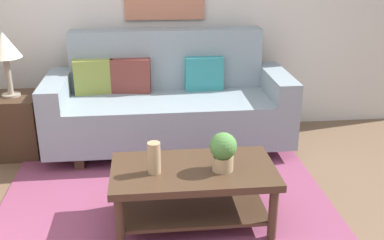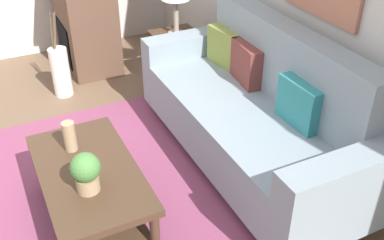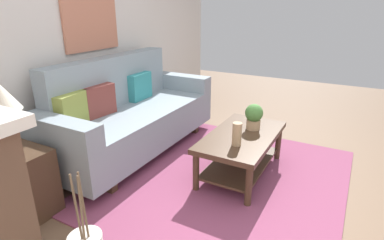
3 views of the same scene
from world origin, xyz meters
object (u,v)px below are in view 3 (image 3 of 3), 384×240
object	(u,v)px
throw_pillow_olive	(73,110)
tabletop_vase	(237,134)
side_table	(19,186)
potted_plant_tabletop	(254,116)
throw_pillow_teal	(140,86)
throw_pillow_maroon	(99,101)
coffee_table	(242,145)
framed_painting	(91,19)
couch	(131,115)

from	to	relation	value
throw_pillow_olive	tabletop_vase	distance (m)	1.56
throw_pillow_olive	side_table	size ratio (longest dim) A/B	0.64
tabletop_vase	potted_plant_tabletop	world-z (taller)	potted_plant_tabletop
throw_pillow_olive	potted_plant_tabletop	size ratio (longest dim) A/B	1.37
throw_pillow_teal	tabletop_vase	world-z (taller)	throw_pillow_teal
potted_plant_tabletop	side_table	world-z (taller)	potted_plant_tabletop
side_table	throw_pillow_maroon	bearing A→B (deg)	7.19
tabletop_vase	throw_pillow_olive	bearing A→B (deg)	109.29
coffee_table	throw_pillow_teal	bearing A→B (deg)	79.96
throw_pillow_olive	throw_pillow_maroon	bearing A→B (deg)	0.00
throw_pillow_olive	throw_pillow_maroon	world-z (taller)	same
throw_pillow_maroon	potted_plant_tabletop	distance (m)	1.61
side_table	framed_painting	size ratio (longest dim) A/B	0.73
coffee_table	framed_painting	distance (m)	2.12
throw_pillow_olive	coffee_table	distance (m)	1.67
potted_plant_tabletop	framed_painting	size ratio (longest dim) A/B	0.34
tabletop_vase	potted_plant_tabletop	xyz separation A→B (m)	(0.45, -0.01, 0.03)
couch	potted_plant_tabletop	bearing A→B (deg)	-78.35
throw_pillow_olive	tabletop_vase	xyz separation A→B (m)	(0.51, -1.47, -0.14)
throw_pillow_teal	side_table	distance (m)	1.79
throw_pillow_maroon	throw_pillow_olive	bearing A→B (deg)	180.00
couch	throw_pillow_maroon	xyz separation A→B (m)	(-0.34, 0.13, 0.25)
potted_plant_tabletop	throw_pillow_maroon	bearing A→B (deg)	112.81
side_table	tabletop_vase	bearing A→B (deg)	-47.36
tabletop_vase	framed_painting	distance (m)	2.05
side_table	framed_painting	bearing A→B (deg)	18.71
throw_pillow_teal	throw_pillow_olive	bearing A→B (deg)	180.00
coffee_table	side_table	xyz separation A→B (m)	(-1.49, 1.30, -0.03)
potted_plant_tabletop	side_table	distance (m)	2.17
couch	throw_pillow_maroon	world-z (taller)	couch
throw_pillow_maroon	coffee_table	size ratio (longest dim) A/B	0.33
throw_pillow_teal	potted_plant_tabletop	xyz separation A→B (m)	(-0.06, -1.48, -0.11)
tabletop_vase	side_table	size ratio (longest dim) A/B	0.38
throw_pillow_maroon	framed_painting	bearing A→B (deg)	44.87
throw_pillow_maroon	potted_plant_tabletop	xyz separation A→B (m)	(0.62, -1.48, -0.11)
couch	side_table	distance (m)	1.41
tabletop_vase	potted_plant_tabletop	size ratio (longest dim) A/B	0.81
couch	framed_painting	xyz separation A→B (m)	(0.00, 0.47, 1.04)
couch	throw_pillow_teal	world-z (taller)	couch
throw_pillow_teal	side_table	world-z (taller)	throw_pillow_teal
couch	throw_pillow_teal	size ratio (longest dim) A/B	6.12
couch	coffee_table	xyz separation A→B (m)	(0.09, -1.31, -0.12)
throw_pillow_teal	framed_painting	distance (m)	0.93
throw_pillow_maroon	tabletop_vase	xyz separation A→B (m)	(0.17, -1.47, -0.14)
throw_pillow_maroon	framed_painting	size ratio (longest dim) A/B	0.47
throw_pillow_teal	side_table	bearing A→B (deg)	-175.62
potted_plant_tabletop	framed_painting	bearing A→B (deg)	98.71
coffee_table	potted_plant_tabletop	bearing A→B (deg)	-13.43
throw_pillow_maroon	side_table	bearing A→B (deg)	-172.81
framed_painting	couch	bearing A→B (deg)	-90.00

